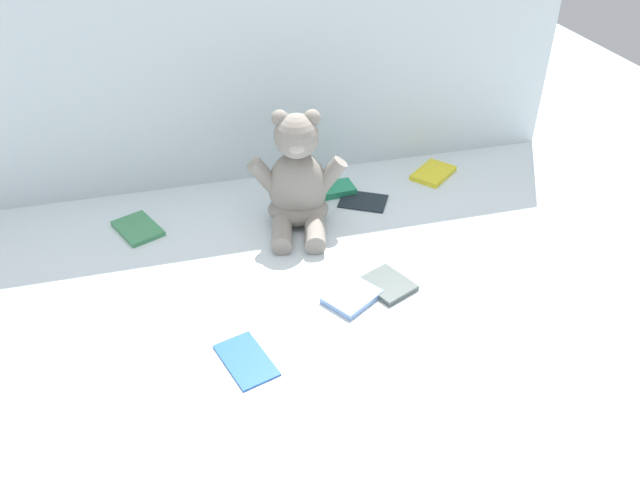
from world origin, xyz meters
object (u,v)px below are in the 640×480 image
(teddy_bear, at_px, (298,184))
(book_case_5, at_px, (330,190))
(book_case_3, at_px, (433,173))
(book_case_6, at_px, (352,297))
(book_case_1, at_px, (138,228))
(book_case_2, at_px, (387,284))
(book_case_0, at_px, (363,200))
(book_case_4, at_px, (246,359))

(teddy_bear, distance_m, book_case_5, 0.19)
(book_case_3, distance_m, book_case_6, 0.61)
(book_case_1, relative_size, book_case_3, 0.99)
(teddy_bear, bearing_deg, book_case_6, -69.78)
(book_case_2, bearing_deg, book_case_0, -123.87)
(teddy_bear, xyz_separation_m, book_case_6, (0.04, -0.33, -0.10))
(book_case_1, bearing_deg, book_case_2, -58.92)
(teddy_bear, relative_size, book_case_3, 2.30)
(book_case_1, bearing_deg, teddy_bear, -32.87)
(book_case_0, xyz_separation_m, book_case_6, (-0.15, -0.38, 0.00))
(book_case_2, bearing_deg, teddy_bear, -91.42)
(book_case_0, height_order, book_case_3, book_case_3)
(book_case_6, bearing_deg, book_case_0, -54.11)
(book_case_2, xyz_separation_m, book_case_6, (-0.09, -0.02, 0.00))
(book_case_5, bearing_deg, book_case_6, -13.04)
(book_case_1, distance_m, book_case_5, 0.52)
(book_case_4, bearing_deg, book_case_3, 25.63)
(teddy_bear, bearing_deg, book_case_5, 57.41)
(book_case_4, relative_size, book_case_5, 1.06)
(book_case_1, relative_size, book_case_5, 0.99)
(book_case_1, bearing_deg, book_case_3, -18.95)
(book_case_0, relative_size, book_case_3, 0.94)
(teddy_bear, distance_m, book_case_1, 0.42)
(book_case_3, height_order, book_case_5, book_case_5)
(book_case_2, bearing_deg, book_case_1, -59.36)
(teddy_bear, relative_size, book_case_4, 2.17)
(teddy_bear, distance_m, book_case_3, 0.46)
(book_case_3, height_order, book_case_6, same)
(book_case_2, distance_m, book_case_3, 0.54)
(book_case_2, xyz_separation_m, book_case_4, (-0.34, -0.14, -0.00))
(book_case_0, bearing_deg, book_case_3, -40.60)
(book_case_2, height_order, book_case_3, book_case_3)
(book_case_5, bearing_deg, book_case_3, 90.30)
(teddy_bear, xyz_separation_m, book_case_0, (0.19, 0.05, -0.11))
(book_case_1, relative_size, book_case_4, 0.93)
(teddy_bear, relative_size, book_case_1, 2.32)
(book_case_0, height_order, book_case_2, book_case_2)
(book_case_4, bearing_deg, book_case_5, 43.06)
(book_case_1, height_order, book_case_3, book_case_3)
(book_case_1, xyz_separation_m, book_case_4, (0.19, -0.52, -0.00))
(book_case_0, distance_m, book_case_3, 0.26)
(book_case_1, distance_m, book_case_4, 0.55)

